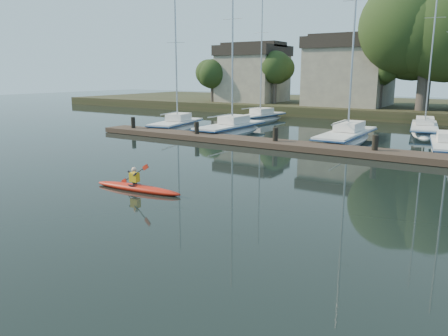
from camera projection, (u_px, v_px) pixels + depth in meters
The scene contains 10 objects.
ground at pixel (165, 217), 13.92m from camera, with size 160.00×160.00×0.00m, color black.
kayak at pixel (137, 187), 17.00m from camera, with size 4.05×0.88×1.29m.
dock at pixel (322, 148), 25.37m from camera, with size 34.00×2.00×1.80m.
sailboat_0 at pixel (177, 131), 35.93m from camera, with size 3.61×7.82×11.98m.
sailboat_1 at pixel (230, 135), 33.63m from camera, with size 2.23×8.85×14.45m.
sailboat_2 at pixel (346, 144), 29.39m from camera, with size 2.26×9.37×15.49m.
sailboat_3 at pixel (448, 154), 25.52m from camera, with size 3.07×7.48×11.72m.
sailboat_5 at pixel (259, 122), 42.28m from camera, with size 2.69×8.62×14.04m.
sailboat_6 at pixel (424, 134), 33.88m from camera, with size 3.30×9.34×14.55m.
shore at pixel (428, 85), 45.45m from camera, with size 90.00×25.25×12.75m.
Camera 1 is at (8.78, -10.12, 4.49)m, focal length 35.00 mm.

